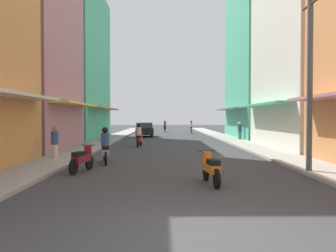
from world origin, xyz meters
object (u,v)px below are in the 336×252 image
Objects in this scene: motorbike_blue at (147,128)px; motorbike_orange at (211,167)px; motorbike_maroon at (82,158)px; motorbike_red at (139,136)px; motorbike_black at (165,127)px; pedestrian_crossing at (240,130)px; motorbike_silver at (105,147)px; parked_car at (144,129)px; pedestrian_foreground at (55,143)px; utility_pole at (310,79)px; motorbike_white at (191,128)px.

motorbike_orange is at bearing -84.08° from motorbike_blue.
motorbike_red is at bearing 83.18° from motorbike_maroon.
motorbike_black is at bearing 92.02° from motorbike_orange.
pedestrian_crossing is at bearing -62.52° from motorbike_blue.
motorbike_silver is 20.44m from parked_car.
pedestrian_foreground is 0.97× the size of pedestrian_crossing.
motorbike_black is at bearing 85.12° from motorbike_silver.
motorbike_maroon is 1.12× the size of pedestrian_foreground.
parked_car is 19.49m from pedestrian_foreground.
parked_car is 2.65× the size of pedestrian_foreground.
motorbike_black is at bearing 110.75° from pedestrian_crossing.
motorbike_red is at bearing 121.06° from utility_pole.
parked_car is at bearing 80.98° from pedestrian_foreground.
motorbike_white is 31.21m from motorbike_maroon.
utility_pole is (8.04, -0.49, 2.83)m from motorbike_maroon.
pedestrian_foreground reaches higher than motorbike_red.
motorbike_red reaches higher than parked_car.
motorbike_maroon is at bearing -96.82° from motorbike_red.
parked_car is 24.46m from utility_pole.
motorbike_white and motorbike_black have the same top height.
motorbike_black is 10.95m from parked_car.
motorbike_red is at bearing -143.77° from pedestrian_crossing.
motorbike_silver is at bearing -95.90° from motorbike_red.
utility_pole is (7.44, -34.18, 2.83)m from motorbike_blue.
parked_car is at bearing 107.00° from utility_pole.
motorbike_white reaches higher than motorbike_orange.
motorbike_blue and motorbike_orange have the same top height.
utility_pole is at bearing -58.94° from motorbike_red.
motorbike_silver is (-0.19, -31.36, 0.20)m from motorbike_blue.
motorbike_black is 34.46m from utility_pole.
motorbike_maroon is at bearing -91.03° from motorbike_blue.
utility_pole is (10.17, -4.01, 2.54)m from pedestrian_foreground.
motorbike_white is at bearing 78.03° from motorbike_silver.
motorbike_orange is (1.26, -35.78, -0.20)m from motorbike_black.
motorbike_white and motorbike_red have the same top height.
pedestrian_crossing reaches higher than motorbike_orange.
pedestrian_foreground is at bearing -131.24° from pedestrian_crossing.
motorbike_orange is at bearing -82.26° from parked_car.
motorbike_maroon is at bearing -95.25° from motorbike_black.
parked_car is at bearing 97.74° from motorbike_orange.
parked_car is at bearing 144.56° from pedestrian_crossing.
motorbike_black is 1.01× the size of motorbike_blue.
motorbike_maroon is at bearing -101.82° from motorbike_white.
motorbike_black reaches higher than parked_car.
utility_pole is (3.71, 1.79, 2.83)m from motorbike_orange.
utility_pole is (4.97, -34.00, 2.63)m from motorbike_black.
pedestrian_foreground is at bearing 154.87° from motorbike_silver.
motorbike_orange is (3.06, -13.01, -0.20)m from motorbike_red.
motorbike_white is 1.00× the size of motorbike_orange.
motorbike_orange is 1.01× the size of motorbike_silver.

